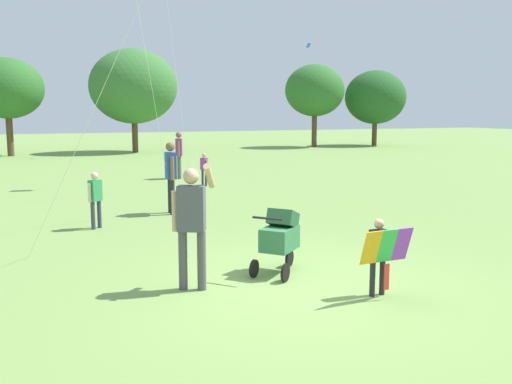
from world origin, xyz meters
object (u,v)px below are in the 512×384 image
object	(u,v)px
person_adult_flyer	(192,217)
child_with_butterfly_kite	(380,250)
person_couple_left	(171,172)
stroller	(280,235)
person_kid_running	(95,195)
person_red_shirt	(179,151)
person_sitting_far	(204,167)

from	to	relation	value
person_adult_flyer	child_with_butterfly_kite	bearing A→B (deg)	-29.25
person_adult_flyer	person_couple_left	bearing A→B (deg)	78.60
child_with_butterfly_kite	person_adult_flyer	size ratio (longest dim) A/B	0.59
person_adult_flyer	stroller	bearing A→B (deg)	10.06
child_with_butterfly_kite	person_adult_flyer	xyz separation A→B (m)	(-2.29, 1.28, 0.40)
person_adult_flyer	person_kid_running	bearing A→B (deg)	98.77
person_red_shirt	person_sitting_far	world-z (taller)	person_red_shirt
stroller	person_adult_flyer	bearing A→B (deg)	-169.94
child_with_butterfly_kite	person_adult_flyer	world-z (taller)	person_adult_flyer
person_adult_flyer	person_kid_running	distance (m)	4.93
person_red_shirt	person_couple_left	xyz separation A→B (m)	(-2.09, -7.05, 0.01)
stroller	child_with_butterfly_kite	bearing A→B (deg)	-63.25
stroller	person_couple_left	world-z (taller)	person_couple_left
person_couple_left	person_adult_flyer	bearing A→B (deg)	-101.40
person_sitting_far	person_couple_left	xyz separation A→B (m)	(-2.33, -4.67, 0.39)
stroller	person_red_shirt	xyz separation A→B (m)	(1.79, 12.76, 0.43)
person_adult_flyer	person_couple_left	xyz separation A→B (m)	(1.21, 5.98, -0.00)
person_adult_flyer	person_couple_left	world-z (taller)	person_adult_flyer
person_couple_left	person_kid_running	size ratio (longest dim) A/B	1.44
child_with_butterfly_kite	person_sitting_far	world-z (taller)	person_sitting_far
stroller	person_red_shirt	distance (m)	12.89
person_adult_flyer	person_red_shirt	bearing A→B (deg)	75.80
person_red_shirt	person_kid_running	xyz separation A→B (m)	(-4.05, -8.17, -0.31)
stroller	person_kid_running	size ratio (longest dim) A/B	0.83
child_with_butterfly_kite	person_red_shirt	size ratio (longest dim) A/B	0.61
person_red_shirt	person_kid_running	world-z (taller)	person_red_shirt
stroller	person_red_shirt	world-z (taller)	person_red_shirt
person_adult_flyer	person_kid_running	world-z (taller)	person_adult_flyer
person_red_shirt	person_sitting_far	bearing A→B (deg)	-84.36
stroller	person_kid_running	xyz separation A→B (m)	(-2.26, 4.59, 0.12)
child_with_butterfly_kite	person_kid_running	distance (m)	6.85
person_kid_running	person_red_shirt	bearing A→B (deg)	63.65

